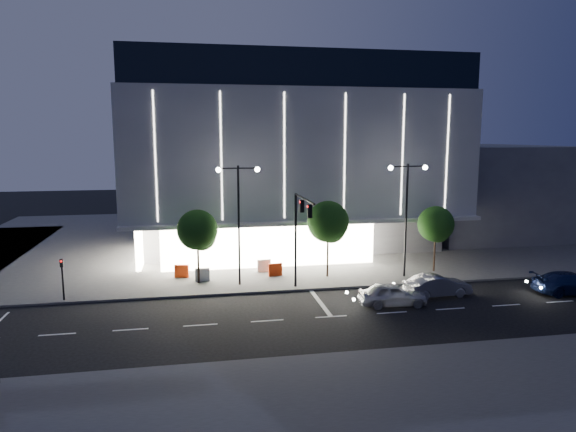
# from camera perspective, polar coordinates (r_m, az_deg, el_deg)

# --- Properties ---
(ground) EXTENTS (160.00, 160.00, 0.00)m
(ground) POSITION_cam_1_polar(r_m,az_deg,el_deg) (33.50, 0.76, -10.47)
(ground) COLOR black
(ground) RESTS_ON ground
(sidewalk_museum) EXTENTS (70.00, 40.00, 0.15)m
(sidewalk_museum) POSITION_cam_1_polar(r_m,az_deg,el_deg) (57.19, 1.02, -2.22)
(sidewalk_museum) COLOR #474747
(sidewalk_museum) RESTS_ON ground
(sidewalk_near) EXTENTS (70.00, 10.00, 0.15)m
(sidewalk_near) POSITION_cam_1_polar(r_m,az_deg,el_deg) (24.63, 18.75, -18.21)
(sidewalk_near) COLOR #474747
(sidewalk_near) RESTS_ON ground
(museum) EXTENTS (30.00, 25.80, 18.00)m
(museum) POSITION_cam_1_polar(r_m,az_deg,el_deg) (54.11, -0.71, 6.96)
(museum) COLOR #4C4C51
(museum) RESTS_ON ground
(annex_building) EXTENTS (16.00, 20.00, 10.00)m
(annex_building) POSITION_cam_1_polar(r_m,az_deg,el_deg) (63.99, 19.83, 2.90)
(annex_building) COLOR #4C4C51
(annex_building) RESTS_ON ground
(traffic_mast) EXTENTS (0.33, 5.89, 7.07)m
(traffic_mast) POSITION_cam_1_polar(r_m,az_deg,el_deg) (35.59, 1.31, -0.94)
(traffic_mast) COLOR black
(traffic_mast) RESTS_ON ground
(street_lamp_west) EXTENTS (3.16, 0.36, 9.00)m
(street_lamp_west) POSITION_cam_1_polar(r_m,az_deg,el_deg) (37.49, -5.51, 0.96)
(street_lamp_west) COLOR black
(street_lamp_west) RESTS_ON ground
(street_lamp_east) EXTENTS (3.16, 0.36, 9.00)m
(street_lamp_east) POSITION_cam_1_polar(r_m,az_deg,el_deg) (40.69, 13.05, 1.40)
(street_lamp_east) COLOR black
(street_lamp_east) RESTS_ON ground
(ped_signal_far) EXTENTS (0.22, 0.24, 3.00)m
(ped_signal_far) POSITION_cam_1_polar(r_m,az_deg,el_deg) (37.73, -23.78, -6.02)
(ped_signal_far) COLOR black
(ped_signal_far) RESTS_ON ground
(tree_left) EXTENTS (3.02, 3.02, 5.72)m
(tree_left) POSITION_cam_1_polar(r_m,az_deg,el_deg) (38.67, -9.99, -1.77)
(tree_left) COLOR black
(tree_left) RESTS_ON ground
(tree_mid) EXTENTS (3.25, 3.25, 6.15)m
(tree_mid) POSITION_cam_1_polar(r_m,az_deg,el_deg) (39.93, 4.49, -0.89)
(tree_mid) COLOR black
(tree_mid) RESTS_ON ground
(tree_right) EXTENTS (2.91, 2.91, 5.51)m
(tree_right) POSITION_cam_1_polar(r_m,az_deg,el_deg) (43.18, 16.11, -1.08)
(tree_right) COLOR black
(tree_right) RESTS_ON ground
(car_lead) EXTENTS (4.60, 2.17, 1.52)m
(car_lead) POSITION_cam_1_polar(r_m,az_deg,el_deg) (34.92, 11.56, -8.52)
(car_lead) COLOR #A8AAB0
(car_lead) RESTS_ON ground
(car_second) EXTENTS (4.76, 2.02, 1.53)m
(car_second) POSITION_cam_1_polar(r_m,az_deg,el_deg) (37.57, 16.28, -7.45)
(car_second) COLOR #94959A
(car_second) RESTS_ON ground
(car_third) EXTENTS (5.52, 2.67, 1.55)m
(car_third) POSITION_cam_1_polar(r_m,az_deg,el_deg) (41.79, 28.93, -6.55)
(car_third) COLOR #131E4A
(car_third) RESTS_ON ground
(barrier_a) EXTENTS (1.13, 0.45, 1.00)m
(barrier_a) POSITION_cam_1_polar(r_m,az_deg,el_deg) (41.14, -11.74, -6.01)
(barrier_a) COLOR #FF3A0E
(barrier_a) RESTS_ON sidewalk_museum
(barrier_b) EXTENTS (1.10, 0.27, 1.00)m
(barrier_b) POSITION_cam_1_polar(r_m,az_deg,el_deg) (39.82, -9.49, -6.45)
(barrier_b) COLOR silver
(barrier_b) RESTS_ON sidewalk_museum
(barrier_c) EXTENTS (1.13, 0.43, 1.00)m
(barrier_c) POSITION_cam_1_polar(r_m,az_deg,el_deg) (40.74, -1.42, -5.98)
(barrier_c) COLOR red
(barrier_c) RESTS_ON sidewalk_museum
(barrier_d) EXTENTS (1.12, 0.35, 1.00)m
(barrier_d) POSITION_cam_1_polar(r_m,az_deg,el_deg) (42.02, -2.69, -5.52)
(barrier_d) COLOR silver
(barrier_d) RESTS_ON sidewalk_museum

